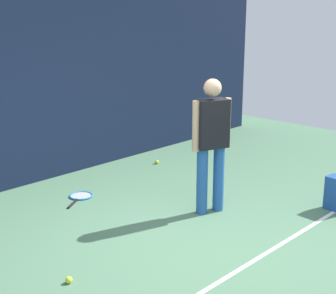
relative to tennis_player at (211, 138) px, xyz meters
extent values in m
plane|color=#4C7556|center=(-0.75, -0.38, -0.97)|extent=(12.00, 12.00, 0.00)
cube|color=#141E38|center=(-0.75, 2.62, 0.47)|extent=(10.00, 0.10, 2.86)
cube|color=white|center=(-0.75, -1.16, -0.96)|extent=(9.00, 0.05, 0.00)
cylinder|color=#2659A5|center=(0.11, -0.04, -0.54)|extent=(0.14, 0.14, 0.85)
cylinder|color=#2659A5|center=(-0.11, 0.04, -0.54)|extent=(0.14, 0.14, 0.85)
cube|color=black|center=(0.00, 0.00, 0.18)|extent=(0.45, 0.35, 0.60)
sphere|color=#D8A884|center=(0.00, 0.00, 0.62)|extent=(0.22, 0.22, 0.22)
cylinder|color=#D8A884|center=(0.21, -0.08, 0.17)|extent=(0.09, 0.09, 0.62)
cylinder|color=#D8A884|center=(-0.21, 0.08, 0.17)|extent=(0.09, 0.09, 0.62)
cylinder|color=black|center=(-1.09, 1.45, -0.95)|extent=(0.27, 0.19, 0.03)
torus|color=#1E72BF|center=(-0.83, 1.61, -0.95)|extent=(0.45, 0.45, 0.02)
cylinder|color=#B2B2B2|center=(-0.83, 1.61, -0.95)|extent=(0.38, 0.38, 0.00)
sphere|color=#CCE033|center=(0.66, 0.71, -0.93)|extent=(0.07, 0.07, 0.07)
sphere|color=#CCE033|center=(0.97, 1.93, -0.93)|extent=(0.07, 0.07, 0.07)
sphere|color=#CCE033|center=(-2.28, -0.15, -0.93)|extent=(0.07, 0.07, 0.07)
sphere|color=#CCE033|center=(0.60, 0.29, -0.93)|extent=(0.07, 0.07, 0.07)
camera|label=1|loc=(-4.68, -3.77, 1.55)|focal=53.76mm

